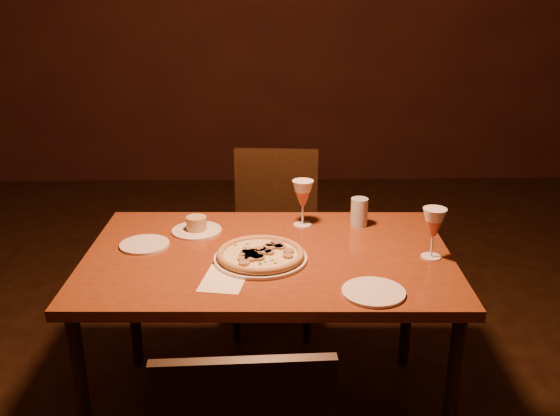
{
  "coord_description": "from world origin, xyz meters",
  "views": [
    {
      "loc": [
        0.1,
        -1.85,
        1.69
      ],
      "look_at": [
        0.16,
        0.32,
        0.89
      ],
      "focal_mm": 40.0,
      "sensor_mm": 36.0,
      "label": 1
    }
  ],
  "objects": [
    {
      "name": "back_wall",
      "position": [
        0.0,
        3.5,
        1.5
      ],
      "size": [
        6.0,
        0.04,
        3.0
      ],
      "primitive_type": "cube",
      "color": "#341710",
      "rests_on": "floor"
    },
    {
      "name": "side_plate_left",
      "position": [
        -0.36,
        0.36,
        0.73
      ],
      "size": [
        0.19,
        0.19,
        0.01
      ],
      "primitive_type": "cylinder",
      "color": "white",
      "rests_on": "dining_table"
    },
    {
      "name": "side_plate_near",
      "position": [
        0.45,
        -0.05,
        0.73
      ],
      "size": [
        0.21,
        0.21,
        0.01
      ],
      "primitive_type": "cylinder",
      "color": "white",
      "rests_on": "dining_table"
    },
    {
      "name": "wine_glass_far",
      "position": [
        0.26,
        0.56,
        0.82
      ],
      "size": [
        0.09,
        0.09,
        0.19
      ],
      "primitive_type": null,
      "color": "#C26451",
      "rests_on": "dining_table"
    },
    {
      "name": "menu_card",
      "position": [
        -0.04,
        0.06,
        0.73
      ],
      "size": [
        0.18,
        0.23,
        0.0
      ],
      "primitive_type": "cube",
      "rotation": [
        0.0,
        0.0,
        -0.17
      ],
      "color": "white",
      "rests_on": "dining_table"
    },
    {
      "name": "water_tumbler",
      "position": [
        0.49,
        0.55,
        0.79
      ],
      "size": [
        0.07,
        0.07,
        0.12
      ],
      "primitive_type": "cylinder",
      "color": "#B3BCC4",
      "rests_on": "dining_table"
    },
    {
      "name": "pizza_plate",
      "position": [
        0.08,
        0.22,
        0.75
      ],
      "size": [
        0.34,
        0.34,
        0.04
      ],
      "color": "white",
      "rests_on": "dining_table"
    },
    {
      "name": "ramekin_saucer",
      "position": [
        -0.18,
        0.49,
        0.75
      ],
      "size": [
        0.2,
        0.2,
        0.06
      ],
      "color": "white",
      "rests_on": "dining_table"
    },
    {
      "name": "dining_table",
      "position": [
        0.11,
        0.27,
        0.66
      ],
      "size": [
        1.38,
        0.91,
        0.73
      ],
      "rotation": [
        0.0,
        0.0,
        -0.03
      ],
      "color": "brown",
      "rests_on": "floor"
    },
    {
      "name": "chair_far",
      "position": [
        0.15,
        1.08,
        0.5
      ],
      "size": [
        0.46,
        0.46,
        0.88
      ],
      "rotation": [
        0.0,
        0.0,
        -0.08
      ],
      "color": "black",
      "rests_on": "floor"
    },
    {
      "name": "wine_glass_right",
      "position": [
        0.71,
        0.23,
        0.82
      ],
      "size": [
        0.09,
        0.09,
        0.19
      ],
      "primitive_type": null,
      "color": "#C26451",
      "rests_on": "dining_table"
    }
  ]
}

